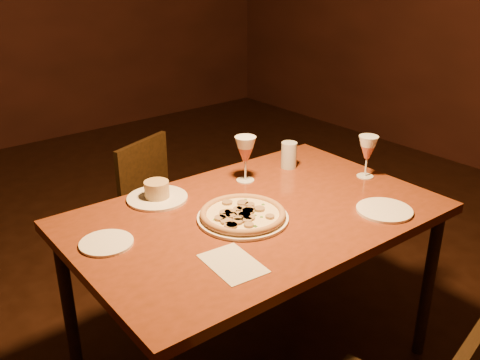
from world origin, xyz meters
TOP-DOWN VIEW (x-y plane):
  - dining_table at (0.10, -0.01)m, footprint 1.40×0.92m
  - chair_far at (0.17, 0.80)m, footprint 0.48×0.48m
  - pizza_plate at (0.03, -0.03)m, footprint 0.34×0.34m
  - ramekin_saucer at (-0.13, 0.32)m, footprint 0.24×0.24m
  - wine_glass_far at (0.26, 0.24)m, footprint 0.09×0.09m
  - wine_glass_right at (0.70, -0.05)m, footprint 0.08×0.08m
  - water_tumbler at (0.52, 0.24)m, footprint 0.07×0.07m
  - side_plate_left at (-0.44, 0.12)m, footprint 0.18×0.18m
  - side_plate_near at (0.49, -0.32)m, footprint 0.21×0.21m
  - menu_card at (-0.19, -0.24)m, footprint 0.17×0.23m

SIDE VIEW (x-z plane):
  - chair_far at x=0.17m, z-range 0.05..0.82m
  - dining_table at x=0.10m, z-range 0.30..1.04m
  - menu_card at x=-0.19m, z-range 0.74..0.74m
  - side_plate_left at x=-0.44m, z-range 0.74..0.75m
  - side_plate_near at x=0.49m, z-range 0.74..0.75m
  - pizza_plate at x=0.03m, z-range 0.74..0.78m
  - ramekin_saucer at x=-0.13m, z-range 0.73..0.80m
  - water_tumbler at x=0.52m, z-range 0.74..0.86m
  - wine_glass_right at x=0.70m, z-range 0.74..0.93m
  - wine_glass_far at x=0.26m, z-range 0.74..0.94m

